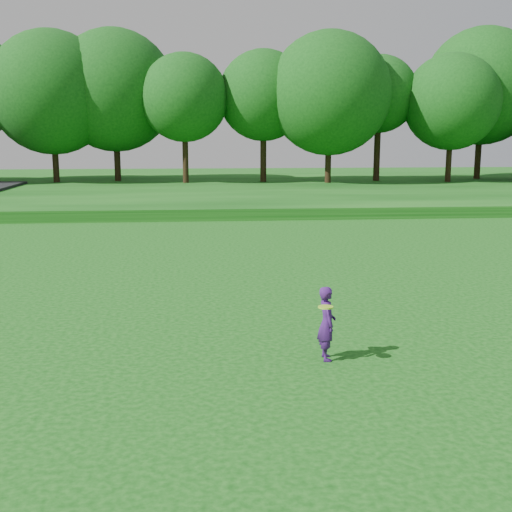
{
  "coord_description": "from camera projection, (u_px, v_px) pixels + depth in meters",
  "views": [
    {
      "loc": [
        0.91,
        -12.98,
        4.3
      ],
      "look_at": [
        2.35,
        2.71,
        1.3
      ],
      "focal_mm": 45.0,
      "sensor_mm": 36.0,
      "label": 1
    }
  ],
  "objects": [
    {
      "name": "ground",
      "position": [
        156.0,
        343.0,
        13.42
      ],
      "size": [
        140.0,
        140.0,
        0.0
      ],
      "primitive_type": "plane",
      "color": "#0D470E",
      "rests_on": "ground"
    },
    {
      "name": "woman",
      "position": [
        327.0,
        323.0,
        12.32
      ],
      "size": [
        0.42,
        0.78,
        1.45
      ],
      "color": "#43176B",
      "rests_on": "ground"
    },
    {
      "name": "walking_path",
      "position": [
        180.0,
        219.0,
        32.98
      ],
      "size": [
        130.0,
        1.6,
        0.04
      ],
      "primitive_type": "cube",
      "color": "gray",
      "rests_on": "ground"
    },
    {
      "name": "treeline",
      "position": [
        183.0,
        84.0,
        49.08
      ],
      "size": [
        104.0,
        7.0,
        15.0
      ],
      "primitive_type": null,
      "color": "#104612",
      "rests_on": "berm"
    },
    {
      "name": "berm",
      "position": [
        185.0,
        190.0,
        46.62
      ],
      "size": [
        130.0,
        30.0,
        0.6
      ],
      "primitive_type": "cube",
      "color": "#0D470E",
      "rests_on": "ground"
    }
  ]
}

